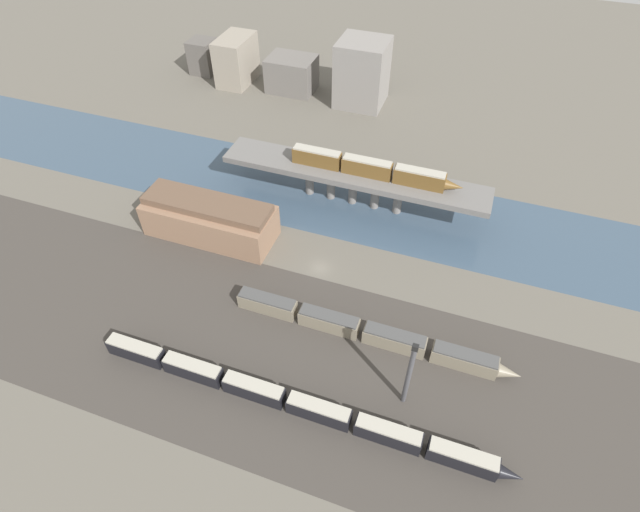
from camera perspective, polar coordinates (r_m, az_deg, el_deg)
The scene contains 13 objects.
ground_plane at distance 108.71m, azimuth -0.02°, elevation -1.38°, with size 400.00×400.00×0.00m, color #666056.
railbed_yard at distance 94.98m, azimuth -4.95°, elevation -11.36°, with size 280.00×42.00×0.01m, color #423D38.
river_water at distance 125.69m, azimuth 3.69°, elevation 6.21°, with size 320.00×28.26×0.01m, color #3D5166.
bridge at distance 121.01m, azimuth 3.86°, elevation 9.03°, with size 64.64×9.85×9.10m.
train_on_bridge at distance 118.19m, azimuth 5.96°, elevation 9.93°, with size 40.66×2.75×4.11m.
train_yard_near at distance 88.00m, azimuth -3.13°, elevation -16.35°, with size 74.30×2.64×3.59m.
train_yard_mid at distance 95.96m, azimuth 5.60°, elevation -8.70°, with size 54.86×3.00×3.67m.
warehouse_building at distance 116.33m, azimuth -12.49°, elevation 4.20°, with size 29.72×11.45×9.60m.
signal_tower at distance 84.26m, azimuth 10.12°, elevation -13.21°, with size 1.00×0.87×16.44m.
city_block_far_left at distance 188.85m, azimuth -13.20°, elevation 21.32°, with size 8.17×8.34×11.10m, color #605B56.
city_block_left at distance 179.46m, azimuth -9.54°, elevation 21.22°, with size 9.59×15.52×14.87m, color gray.
city_block_center at distance 173.15m, azimuth -3.26°, elevation 20.06°, with size 15.01×11.62×10.75m, color slate.
city_block_right at distance 163.67m, azimuth 4.82°, elevation 20.13°, with size 14.72×14.30×19.63m, color gray.
Camera 1 is at (24.90, -70.23, 79.15)m, focal length 28.00 mm.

